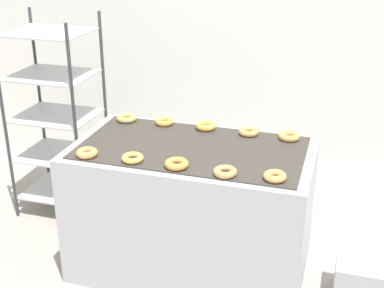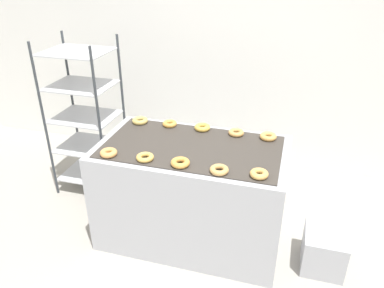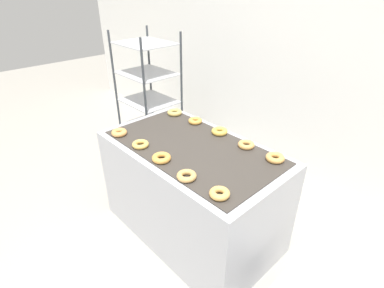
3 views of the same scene
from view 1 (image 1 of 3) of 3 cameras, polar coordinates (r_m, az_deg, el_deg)
wall_back at (r=4.51m, az=5.50°, el=12.93°), size 8.00×0.05×2.80m
fryer_machine at (r=3.50m, az=0.00°, el=-6.94°), size 1.49×0.85×0.88m
baking_rack_cart at (r=4.21m, az=-14.23°, el=2.92°), size 0.61×0.51×1.55m
glaze_bin at (r=3.49m, az=17.63°, el=-13.81°), size 0.32×0.35×0.32m
donut_near_leftmost at (r=3.23m, az=-11.14°, el=-0.93°), size 0.13×0.13×0.04m
donut_near_left at (r=3.13m, az=-6.36°, el=-1.49°), size 0.13×0.13×0.04m
donut_near_center at (r=3.03m, az=-1.65°, el=-2.13°), size 0.14×0.14×0.04m
donut_near_right at (r=2.95m, az=3.55°, el=-2.97°), size 0.13×0.13×0.04m
donut_near_rightmost at (r=2.93m, az=8.83°, el=-3.42°), size 0.13×0.13×0.04m
donut_far_leftmost at (r=3.74m, az=-6.99°, el=2.75°), size 0.14×0.14×0.04m
donut_far_left at (r=3.66m, az=-2.97°, el=2.39°), size 0.12×0.12×0.04m
donut_far_center at (r=3.58m, az=1.47°, el=1.94°), size 0.14×0.14×0.04m
donut_far_right at (r=3.50m, az=6.06°, el=1.30°), size 0.13×0.13×0.04m
donut_far_rightmost at (r=3.46m, az=10.32°, el=0.82°), size 0.14×0.14×0.04m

